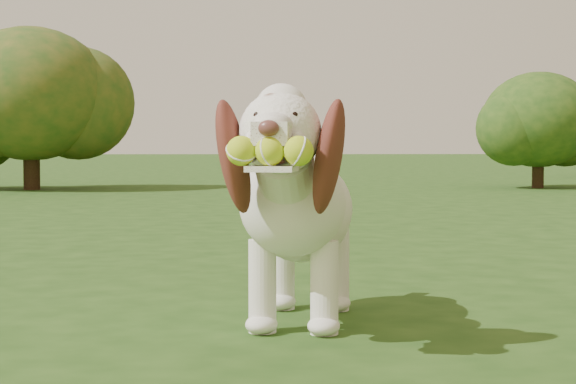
{
  "coord_description": "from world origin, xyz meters",
  "views": [
    {
      "loc": [
        0.17,
        -3.39,
        0.56
      ],
      "look_at": [
        0.26,
        -0.71,
        0.42
      ],
      "focal_mm": 60.0,
      "sensor_mm": 36.0,
      "label": 1
    }
  ],
  "objects": [
    {
      "name": "ground",
      "position": [
        0.0,
        0.0,
        0.0
      ],
      "size": [
        80.0,
        80.0,
        0.0
      ],
      "primitive_type": "plane",
      "color": "#1F4012",
      "rests_on": "ground"
    },
    {
      "name": "dog",
      "position": [
        0.3,
        -0.49,
        0.38
      ],
      "size": [
        0.49,
        1.1,
        0.72
      ],
      "rotation": [
        0.0,
        0.0,
        -0.18
      ],
      "color": "white",
      "rests_on": "ground"
    },
    {
      "name": "shrub_d",
      "position": [
        3.6,
        8.1,
        0.82
      ],
      "size": [
        1.35,
        1.35,
        1.4
      ],
      "color": "#382314",
      "rests_on": "ground"
    },
    {
      "name": "shrub_b",
      "position": [
        -2.42,
        7.91,
        1.11
      ],
      "size": [
        1.83,
        1.83,
        1.9
      ],
      "color": "#382314",
      "rests_on": "ground"
    }
  ]
}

